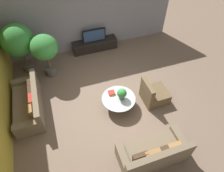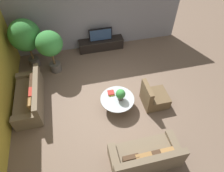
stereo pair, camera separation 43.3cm
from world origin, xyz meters
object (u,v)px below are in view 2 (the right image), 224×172
at_px(coffee_table, 117,101).
at_px(armchair_wicker, 154,98).
at_px(potted_palm_corner, 50,45).
at_px(television, 101,35).
at_px(potted_palm_tall, 25,36).
at_px(potted_plant_tabletop, 121,94).
at_px(couch_near_entry, 145,157).
at_px(couch_by_wall, 30,97).
at_px(media_console, 101,44).

bearing_deg(coffee_table, armchair_wicker, -5.68).
xyz_separation_m(coffee_table, potted_palm_corner, (-1.88, 2.28, 0.88)).
distance_m(television, armchair_wicker, 3.57).
height_order(potted_palm_tall, potted_plant_tabletop, potted_palm_tall).
height_order(couch_near_entry, potted_plant_tabletop, couch_near_entry).
xyz_separation_m(couch_near_entry, potted_plant_tabletop, (-0.17, 1.92, 0.35)).
distance_m(couch_by_wall, armchair_wicker, 4.05).
height_order(television, armchair_wicker, television).
height_order(media_console, television, television).
bearing_deg(potted_palm_tall, armchair_wicker, -36.81).
height_order(couch_by_wall, armchair_wicker, armchair_wicker).
height_order(coffee_table, potted_palm_corner, potted_palm_corner).
distance_m(potted_palm_tall, potted_plant_tabletop, 4.02).
height_order(media_console, potted_palm_tall, potted_palm_tall).
distance_m(media_console, potted_palm_corner, 2.40).
bearing_deg(potted_plant_tabletop, armchair_wicker, -4.37).
height_order(couch_by_wall, potted_palm_corner, potted_palm_corner).
bearing_deg(armchair_wicker, potted_plant_tabletop, 85.63).
relative_size(couch_by_wall, armchair_wicker, 2.38).
xyz_separation_m(couch_near_entry, potted_palm_tall, (-2.94, 4.75, 1.05)).
bearing_deg(couch_near_entry, coffee_table, -82.55).
distance_m(coffee_table, potted_palm_tall, 4.02).
bearing_deg(couch_near_entry, television, -88.35).
xyz_separation_m(television, couch_near_entry, (0.15, -5.20, -0.42)).
xyz_separation_m(media_console, couch_by_wall, (-2.84, -2.44, 0.06)).
height_order(couch_near_entry, armchair_wicker, armchair_wicker).
bearing_deg(armchair_wicker, couch_near_entry, 152.59).
bearing_deg(couch_near_entry, potted_palm_corner, -63.21).
distance_m(coffee_table, couch_near_entry, 1.97).
distance_m(couch_by_wall, couch_near_entry, 4.07).
bearing_deg(couch_by_wall, media_console, 130.67).
distance_m(media_console, potted_palm_tall, 3.04).
xyz_separation_m(coffee_table, potted_palm_tall, (-2.69, 2.80, 1.04)).
height_order(potted_palm_corner, potted_plant_tabletop, potted_palm_corner).
distance_m(coffee_table, potted_plant_tabletop, 0.36).
bearing_deg(media_console, potted_palm_corner, -154.11).
bearing_deg(television, potted_palm_corner, -154.15).
relative_size(couch_near_entry, potted_palm_corner, 1.08).
relative_size(media_console, armchair_wicker, 2.23).
relative_size(media_console, potted_palm_tall, 0.98).
xyz_separation_m(media_console, television, (-0.00, -0.00, 0.48)).
bearing_deg(media_console, television, -90.00).
distance_m(television, couch_near_entry, 5.22).
height_order(media_console, armchair_wicker, armchair_wicker).
height_order(television, coffee_table, television).
bearing_deg(potted_plant_tabletop, television, 89.69).
xyz_separation_m(couch_by_wall, couch_near_entry, (2.99, -2.76, 0.00)).
xyz_separation_m(couch_by_wall, potted_palm_tall, (0.05, 1.99, 1.05)).
distance_m(potted_palm_corner, potted_plant_tabletop, 3.09).
bearing_deg(potted_palm_tall, potted_palm_corner, -32.54).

